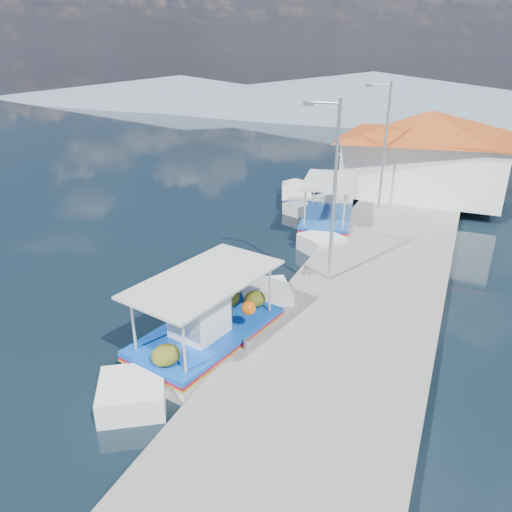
% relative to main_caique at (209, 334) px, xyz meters
% --- Properties ---
extents(ground, '(160.00, 160.00, 0.00)m').
position_rel_main_caique_xyz_m(ground, '(-2.51, 2.78, -0.49)').
color(ground, black).
rests_on(ground, ground).
extents(quay, '(5.00, 44.00, 0.50)m').
position_rel_main_caique_xyz_m(quay, '(3.39, 8.78, -0.24)').
color(quay, gray).
rests_on(quay, ground).
extents(bollards, '(0.20, 17.20, 0.30)m').
position_rel_main_caique_xyz_m(bollards, '(1.29, 8.03, 0.16)').
color(bollards, '#A5A8AD').
rests_on(bollards, quay).
extents(main_caique, '(3.23, 7.62, 2.56)m').
position_rel_main_caique_xyz_m(main_caique, '(0.00, 0.00, 0.00)').
color(main_caique, white).
rests_on(main_caique, ground).
extents(caique_green_canopy, '(3.03, 7.12, 2.71)m').
position_rel_main_caique_xyz_m(caique_green_canopy, '(0.28, 10.89, -0.09)').
color(caique_green_canopy, white).
rests_on(caique_green_canopy, ground).
extents(caique_blue_hull, '(2.82, 5.02, 0.96)m').
position_rel_main_caique_xyz_m(caique_blue_hull, '(-2.47, 14.46, -0.23)').
color(caique_blue_hull, white).
rests_on(caique_blue_hull, ground).
extents(caique_far, '(2.54, 6.97, 2.45)m').
position_rel_main_caique_xyz_m(caique_far, '(0.06, 19.54, -0.04)').
color(caique_far, white).
rests_on(caique_far, ground).
extents(harbor_building, '(10.49, 10.49, 4.40)m').
position_rel_main_caique_xyz_m(harbor_building, '(3.69, 17.78, 2.28)').
color(harbor_building, white).
rests_on(harbor_building, quay).
extents(lamp_post_near, '(1.21, 0.14, 6.00)m').
position_rel_main_caique_xyz_m(lamp_post_near, '(2.00, 4.78, 3.36)').
color(lamp_post_near, '#A5A8AD').
rests_on(lamp_post_near, quay).
extents(lamp_post_far, '(1.21, 0.14, 6.00)m').
position_rel_main_caique_xyz_m(lamp_post_far, '(2.00, 13.78, 3.36)').
color(lamp_post_far, '#A5A8AD').
rests_on(lamp_post_far, quay).
extents(mountain_ridge, '(171.40, 96.00, 5.50)m').
position_rel_main_caique_xyz_m(mountain_ridge, '(4.04, 58.78, 1.55)').
color(mountain_ridge, slate).
rests_on(mountain_ridge, ground).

